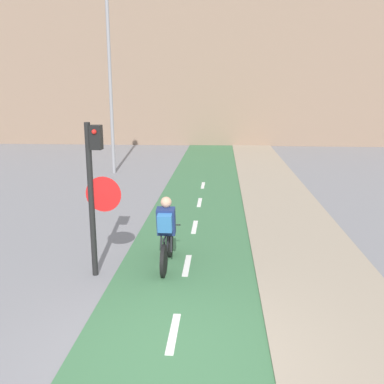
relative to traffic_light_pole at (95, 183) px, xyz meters
name	(u,v)px	position (x,y,z in m)	size (l,w,h in m)	color
ground_plane	(169,355)	(1.66, -2.47, -1.83)	(120.00, 120.00, 0.00)	gray
bike_lane	(169,354)	(1.66, -2.47, -1.82)	(2.74, 60.00, 0.02)	#3D7047
sidewalk_strip	(363,361)	(4.23, -2.47, -1.81)	(2.40, 60.00, 0.05)	gray
building_row_background	(213,55)	(1.66, 22.38, 3.94)	(60.00, 5.20, 11.52)	#89705B
traffic_light_pole	(95,183)	(0.00, 0.00, 0.00)	(0.67, 0.25, 2.94)	black
street_lamp_far	(109,64)	(-2.28, 10.29, 2.70)	(0.36, 0.36, 7.51)	gray
cyclist_near	(166,234)	(1.25, 0.48, -1.13)	(0.46, 1.66, 1.46)	black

